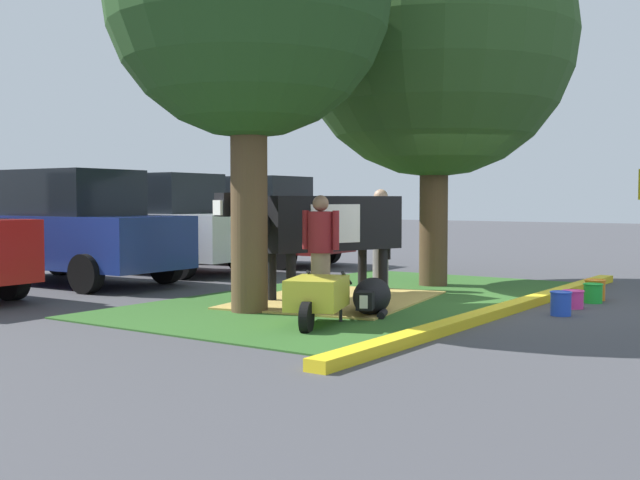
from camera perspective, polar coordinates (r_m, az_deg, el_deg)
name	(u,v)px	position (r m, az deg, el deg)	size (l,w,h in m)	color
ground_plane	(483,303)	(11.68, 11.71, -4.50)	(80.00, 80.00, 0.00)	#424247
grass_island	(363,298)	(11.98, 3.10, -4.21)	(8.04, 4.44, 0.02)	#2D5B23
curb_yellow	(512,307)	(10.92, 13.77, -4.72)	(9.24, 0.24, 0.12)	yellow
hay_bedding	(337,300)	(11.60, 1.22, -4.36)	(3.20, 2.40, 0.04)	tan
shade_tree_right	(435,38)	(13.97, 8.32, 14.25)	(4.76, 4.76, 6.64)	#4C3823
cow_holstein	(323,224)	(11.63, 0.23, 1.15)	(3.05, 1.38, 1.59)	black
calf_lying	(372,297)	(10.28, 3.78, -4.12)	(1.32, 0.87, 0.48)	black
person_handler	(381,236)	(12.94, 4.41, 0.28)	(0.34, 0.53, 1.67)	slate
person_visitor_near	(321,250)	(10.45, 0.04, -0.72)	(0.34, 0.52, 1.56)	#9E7F5B
wheelbarrow	(317,294)	(9.28, -0.24, -3.96)	(1.59, 1.00, 0.63)	gold
bucket_blue	(561,303)	(10.67, 17.05, -4.38)	(0.29, 0.29, 0.32)	blue
bucket_pink	(573,299)	(11.43, 17.85, -4.07)	(0.31, 0.31, 0.25)	#EA3893
bucket_green	(593,293)	(12.10, 19.17, -3.62)	(0.29, 0.29, 0.29)	green
bucket_orange	(595,289)	(12.45, 19.29, -3.39)	(0.32, 0.32, 0.31)	orange
sedan_blue	(71,228)	(14.71, -17.57, 0.80)	(2.13, 4.46, 2.02)	navy
hatchback_white	(160,224)	(16.53, -11.54, 1.11)	(2.13, 4.46, 2.02)	silver
sedan_silver	(255,222)	(18.29, -4.75, 1.33)	(2.13, 4.46, 2.02)	maroon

